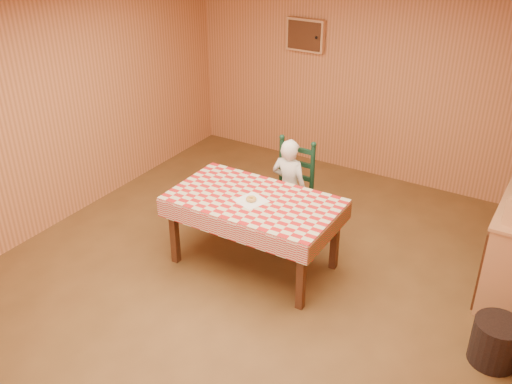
# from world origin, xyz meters

# --- Properties ---
(ground) EXTENTS (6.00, 6.00, 0.00)m
(ground) POSITION_xyz_m (0.00, 0.00, 0.00)
(ground) COLOR brown
(ground) RESTS_ON ground
(cabin_walls) EXTENTS (5.10, 6.05, 2.65)m
(cabin_walls) POSITION_xyz_m (-0.00, 0.53, 1.83)
(cabin_walls) COLOR #C47746
(cabin_walls) RESTS_ON ground
(dining_table) EXTENTS (1.66, 0.96, 0.77)m
(dining_table) POSITION_xyz_m (-0.12, 0.36, 0.69)
(dining_table) COLOR #492513
(dining_table) RESTS_ON ground
(ladder_chair) EXTENTS (0.44, 0.40, 1.08)m
(ladder_chair) POSITION_xyz_m (-0.12, 1.15, 0.50)
(ladder_chair) COLOR black
(ladder_chair) RESTS_ON ground
(seated_child) EXTENTS (0.41, 0.27, 1.12)m
(seated_child) POSITION_xyz_m (-0.12, 1.09, 0.56)
(seated_child) COLOR silver
(seated_child) RESTS_ON ground
(napkin) EXTENTS (0.33, 0.33, 0.00)m
(napkin) POSITION_xyz_m (-0.12, 0.31, 0.77)
(napkin) COLOR white
(napkin) RESTS_ON dining_table
(donut) EXTENTS (0.11, 0.11, 0.04)m
(donut) POSITION_xyz_m (-0.12, 0.31, 0.79)
(donut) COLOR gold
(donut) RESTS_ON napkin
(storage_bin) EXTENTS (0.49, 0.49, 0.39)m
(storage_bin) POSITION_xyz_m (2.26, 0.21, 0.20)
(storage_bin) COLOR black
(storage_bin) RESTS_ON ground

